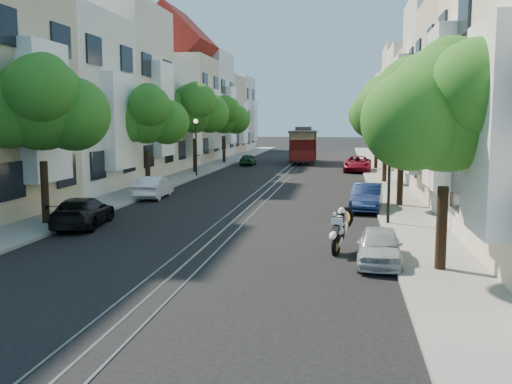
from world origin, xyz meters
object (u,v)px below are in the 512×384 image
at_px(tree_e_b, 404,108).
at_px(tree_w_b, 147,117).
at_px(sportbike_rider, 340,227).
at_px(parked_car_e_near, 379,246).
at_px(parked_car_w_near, 83,212).
at_px(cable_car, 304,143).
at_px(parked_car_w_far, 248,160).
at_px(tree_w_a, 42,106).
at_px(tree_e_c, 387,114).
at_px(tree_e_d, 378,112).
at_px(parked_car_w_mid, 154,187).
at_px(tree_w_d, 224,116).
at_px(tree_w_c, 195,109).
at_px(lamp_west, 196,139).
at_px(tree_e_a, 449,112).
at_px(parked_car_e_mid, 367,197).
at_px(parked_car_e_far, 358,164).
at_px(lamp_east, 390,154).

height_order(tree_e_b, tree_w_b, tree_e_b).
distance_m(tree_e_b, sportbike_rider, 10.93).
xyz_separation_m(parked_car_e_near, parked_car_w_near, (-11.20, 4.22, 0.05)).
relative_size(cable_car, parked_car_w_far, 2.75).
bearing_deg(parked_car_w_near, tree_e_b, -159.05).
height_order(tree_e_b, tree_w_a, same).
bearing_deg(tree_w_b, tree_e_c, 22.62).
height_order(tree_e_d, parked_car_w_mid, tree_e_d).
distance_m(tree_w_d, parked_car_w_far, 5.40).
xyz_separation_m(tree_w_c, lamp_west, (0.84, -2.98, -2.22)).
bearing_deg(sportbike_rider, parked_car_w_far, 117.66).
distance_m(tree_e_a, parked_car_w_far, 38.73).
bearing_deg(lamp_west, parked_car_e_mid, -49.87).
bearing_deg(parked_car_e_far, parked_car_w_near, -109.83).
bearing_deg(parked_car_e_near, tree_e_d, 89.66).
distance_m(parked_car_e_far, parked_car_w_far, 11.35).
bearing_deg(tree_e_d, parked_car_e_mid, -94.11).
height_order(tree_w_d, cable_car, tree_w_d).
distance_m(tree_e_a, tree_w_c, 31.49).
relative_size(tree_w_c, lamp_east, 1.71).
bearing_deg(tree_w_c, lamp_east, -57.35).
relative_size(tree_e_c, parked_car_e_near, 2.06).
distance_m(sportbike_rider, parked_car_w_near, 10.42).
xyz_separation_m(tree_w_a, parked_car_e_near, (12.74, -4.26, -4.20)).
xyz_separation_m(tree_w_c, tree_w_d, (-0.00, 11.00, -0.47)).
relative_size(tree_e_d, tree_w_c, 0.97).
bearing_deg(tree_e_c, tree_e_d, 90.00).
distance_m(cable_car, parked_car_w_near, 36.25).
bearing_deg(tree_e_d, lamp_west, -146.50).
bearing_deg(parked_car_w_near, tree_w_d, -95.16).
relative_size(tree_e_d, tree_w_b, 1.09).
height_order(lamp_west, parked_car_e_near, lamp_west).
xyz_separation_m(tree_e_a, tree_w_b, (-14.40, 17.00, 0.00)).
height_order(tree_w_a, parked_car_w_far, tree_w_a).
height_order(lamp_west, parked_car_e_mid, lamp_west).
bearing_deg(lamp_east, parked_car_w_near, -170.16).
bearing_deg(tree_w_a, tree_e_c, 51.34).
relative_size(lamp_west, parked_car_w_far, 1.34).
xyz_separation_m(tree_e_c, parked_car_w_far, (-11.66, 13.73, -4.07)).
bearing_deg(parked_car_w_near, parked_car_e_mid, -159.79).
xyz_separation_m(tree_e_b, parked_car_e_far, (-1.66, 19.37, -4.09)).
bearing_deg(parked_car_w_far, parked_car_w_near, 88.32).
bearing_deg(tree_e_d, parked_car_w_near, -113.89).
relative_size(tree_w_d, lamp_west, 1.57).
xyz_separation_m(tree_w_a, tree_w_c, (0.00, 23.00, 0.34)).
bearing_deg(cable_car, lamp_east, -82.65).
height_order(tree_e_a, lamp_east, tree_e_a).
distance_m(tree_w_a, lamp_east, 13.72).
relative_size(tree_w_d, parked_car_w_mid, 1.79).
relative_size(parked_car_e_far, parked_car_w_near, 1.14).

